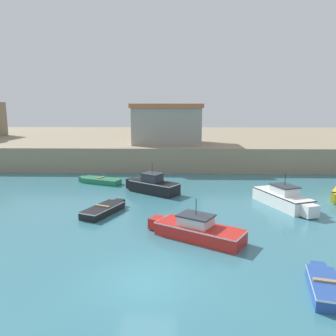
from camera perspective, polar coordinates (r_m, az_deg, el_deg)
The scene contains 9 objects.
ground_plane at distance 14.46m, azimuth -3.76°, elevation -19.24°, with size 200.00×200.00×0.00m, color teal.
quay_seawall at distance 55.68m, azimuth 0.28°, elevation 4.49°, with size 120.00×40.00×2.77m, color gray.
dinghy_black_0 at distance 23.07m, azimuth -11.12°, elevation -7.08°, with size 2.59×4.12×0.61m.
motorboat_white_1 at distance 25.53m, azimuth 19.47°, elevation -5.01°, with size 3.42×5.86×2.51m.
motorboat_black_2 at distance 27.97m, azimuth -2.69°, elevation -3.03°, with size 4.90×3.95×2.61m.
dinghy_blue_5 at distance 14.95m, azimuth 25.63°, elevation -18.01°, with size 1.75×3.39×0.61m.
dinghy_green_7 at distance 32.08m, azimuth -11.69°, elevation -2.11°, with size 4.39×2.53×0.64m.
motorboat_red_9 at distance 18.52m, azimuth 5.00°, elevation -10.64°, with size 5.55×4.12×2.25m.
harbor_shed_near_wharf at distance 41.04m, azimuth -0.17°, elevation 7.74°, with size 8.64×6.21×4.86m.
Camera 1 is at (1.23, -12.51, 7.16)m, focal length 35.00 mm.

